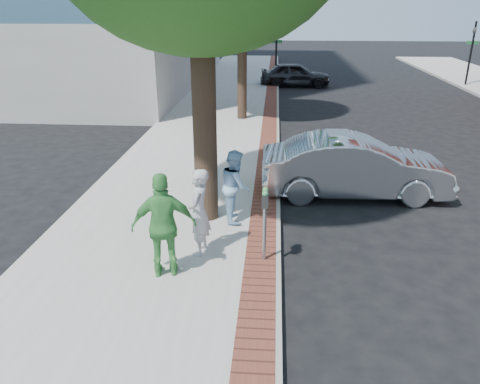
# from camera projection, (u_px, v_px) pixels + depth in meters

# --- Properties ---
(ground) EXTENTS (120.00, 120.00, 0.00)m
(ground) POSITION_uv_depth(u_px,v_px,m) (224.00, 265.00, 9.15)
(ground) COLOR black
(ground) RESTS_ON ground
(sidewalk) EXTENTS (5.00, 60.00, 0.15)m
(sidewalk) POSITION_uv_depth(u_px,v_px,m) (206.00, 145.00, 16.62)
(sidewalk) COLOR #9E9991
(sidewalk) RESTS_ON ground
(brick_strip) EXTENTS (0.60, 60.00, 0.01)m
(brick_strip) POSITION_uv_depth(u_px,v_px,m) (268.00, 144.00, 16.44)
(brick_strip) COLOR brown
(brick_strip) RESTS_ON sidewalk
(curb) EXTENTS (0.10, 60.00, 0.15)m
(curb) POSITION_uv_depth(u_px,v_px,m) (278.00, 147.00, 16.45)
(curb) COLOR gray
(curb) RESTS_ON ground
(office_base) EXTENTS (18.20, 22.20, 4.00)m
(office_base) POSITION_uv_depth(u_px,v_px,m) (57.00, 50.00, 29.63)
(office_base) COLOR gray
(office_base) RESTS_ON ground
(signal_near) EXTENTS (0.70, 0.15, 3.80)m
(signal_near) POSITION_uv_depth(u_px,v_px,m) (276.00, 47.00, 28.59)
(signal_near) COLOR black
(signal_near) RESTS_ON ground
(signal_far) EXTENTS (0.70, 0.15, 3.80)m
(signal_far) POSITION_uv_depth(u_px,v_px,m) (472.00, 49.00, 27.79)
(signal_far) COLOR black
(signal_far) RESTS_ON ground
(parking_meter) EXTENTS (0.12, 0.32, 1.47)m
(parking_meter) POSITION_uv_depth(u_px,v_px,m) (265.00, 210.00, 8.66)
(parking_meter) COLOR gray
(parking_meter) RESTS_ON sidewalk
(person_gray) EXTENTS (0.48, 0.68, 1.75)m
(person_gray) POSITION_uv_depth(u_px,v_px,m) (199.00, 212.00, 9.01)
(person_gray) COLOR #ADADB2
(person_gray) RESTS_ON sidewalk
(person_officer) EXTENTS (0.76, 0.90, 1.65)m
(person_officer) POSITION_uv_depth(u_px,v_px,m) (236.00, 186.00, 10.44)
(person_officer) COLOR #8FBADD
(person_officer) RESTS_ON sidewalk
(person_green) EXTENTS (1.22, 0.71, 1.95)m
(person_green) POSITION_uv_depth(u_px,v_px,m) (164.00, 226.00, 8.23)
(person_green) COLOR #469A47
(person_green) RESTS_ON sidewalk
(sedan_silver) EXTENTS (4.90, 1.85, 1.60)m
(sedan_silver) POSITION_uv_depth(u_px,v_px,m) (355.00, 167.00, 12.20)
(sedan_silver) COLOR #B6B9BE
(sedan_silver) RESTS_ON ground
(bg_car) EXTENTS (4.28, 1.82, 1.44)m
(bg_car) POSITION_uv_depth(u_px,v_px,m) (295.00, 74.00, 28.54)
(bg_car) COLOR black
(bg_car) RESTS_ON ground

